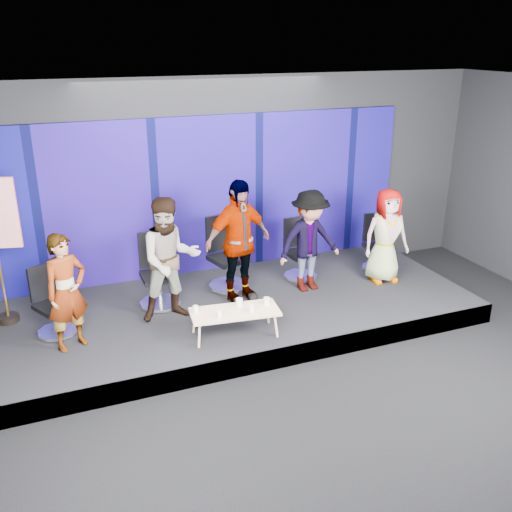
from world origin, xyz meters
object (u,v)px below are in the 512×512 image
object	(u,v)px
mug_a	(196,309)
mug_e	(267,301)
mug_b	(219,314)
chair_a	(53,312)
chair_c	(227,265)
mug_d	(252,308)
chair_e	(377,252)
panelist_d	(309,241)
panelist_e	(386,236)
panelist_a	(67,292)
mug_c	(239,302)
chair_b	(158,282)
panelist_c	(238,242)
panelist_b	(170,260)
chair_d	(299,258)
coffee_table	(235,313)
flag_stand	(4,244)

from	to	relation	value
mug_a	mug_e	bearing A→B (deg)	-8.12
mug_b	chair_a	bearing A→B (deg)	152.29
chair_c	mug_d	xyz separation A→B (m)	(-0.22, -1.65, 0.03)
chair_e	mug_d	world-z (taller)	chair_e
panelist_d	panelist_e	distance (m)	1.31
panelist_a	panelist_e	bearing A→B (deg)	-22.96
panelist_d	mug_d	size ratio (longest dim) A/B	17.77
mug_b	mug_e	world-z (taller)	mug_e
mug_e	mug_d	bearing A→B (deg)	-155.68
panelist_e	mug_c	bearing A→B (deg)	-159.22
chair_b	panelist_e	bearing A→B (deg)	-6.99
mug_b	mug_c	world-z (taller)	mug_c
chair_a	panelist_c	xyz separation A→B (m)	(2.67, 0.07, 0.62)
chair_b	mug_a	size ratio (longest dim) A/B	12.50
panelist_b	chair_d	distance (m)	2.47
chair_b	mug_c	distance (m)	1.47
panelist_e	coffee_table	size ratio (longest dim) A/B	1.26
chair_d	mug_a	distance (m)	2.53
mug_e	flag_stand	distance (m)	3.61
panelist_b	mug_a	size ratio (longest dim) A/B	20.24
chair_b	panelist_e	xyz separation A→B (m)	(3.62, -0.48, 0.41)
chair_c	chair_d	xyz separation A→B (m)	(1.25, -0.07, -0.05)
chair_b	mug_d	xyz separation A→B (m)	(0.93, -1.42, 0.05)
chair_d	panelist_d	bearing A→B (deg)	-103.82
panelist_b	mug_a	xyz separation A→B (m)	(0.15, -0.66, -0.48)
panelist_a	mug_b	xyz separation A→B (m)	(1.81, -0.59, -0.36)
panelist_e	chair_e	bearing A→B (deg)	75.69
panelist_b	chair_e	world-z (taller)	panelist_b
coffee_table	flag_stand	distance (m)	3.23
panelist_c	mug_c	distance (m)	1.11
mug_c	mug_e	distance (m)	0.37
panelist_e	mug_e	world-z (taller)	panelist_e
panelist_e	mug_d	world-z (taller)	panelist_e
chair_d	coffee_table	world-z (taller)	chair_d
panelist_d	chair_a	bearing A→B (deg)	175.92
panelist_a	chair_b	world-z (taller)	panelist_a
mug_d	flag_stand	xyz separation A→B (m)	(-2.94, 1.62, 0.75)
panelist_c	flag_stand	world-z (taller)	flag_stand
panelist_a	chair_d	distance (m)	3.87
chair_c	mug_d	size ratio (longest dim) A/B	12.72
panelist_d	panelist_e	size ratio (longest dim) A/B	1.04
chair_a	panelist_d	size ratio (longest dim) A/B	0.59
chair_e	mug_c	distance (m)	3.19
chair_a	chair_d	bearing A→B (deg)	-19.40
chair_a	mug_e	world-z (taller)	chair_a
chair_b	panelist_e	distance (m)	3.67
mug_a	coffee_table	bearing A→B (deg)	-17.39
chair_d	panelist_a	bearing A→B (deg)	-169.68
chair_c	mug_a	xyz separation A→B (m)	(-0.91, -1.39, 0.03)
chair_a	mug_d	distance (m)	2.67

